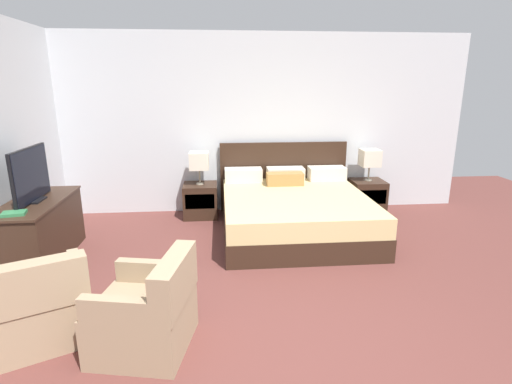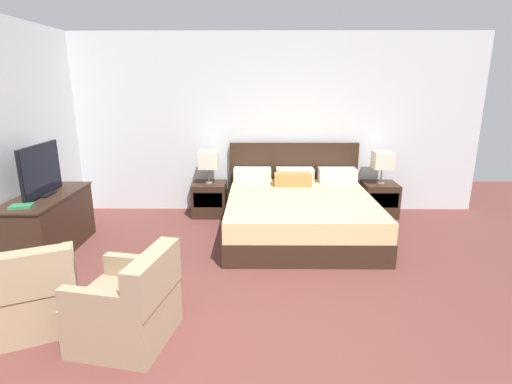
{
  "view_description": "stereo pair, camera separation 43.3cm",
  "coord_description": "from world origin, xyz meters",
  "px_view_note": "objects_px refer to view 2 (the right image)",
  "views": [
    {
      "loc": [
        -0.43,
        -2.4,
        1.99
      ],
      "look_at": [
        -0.03,
        2.07,
        0.75
      ],
      "focal_mm": 28.0,
      "sensor_mm": 36.0,
      "label": 1
    },
    {
      "loc": [
        -0.0,
        -2.42,
        1.99
      ],
      "look_at": [
        -0.03,
        2.07,
        0.75
      ],
      "focal_mm": 28.0,
      "sensor_mm": 36.0,
      "label": 2
    }
  ],
  "objects_px": {
    "armchair_companion": "(129,307)",
    "tv": "(41,171)",
    "bed": "(299,212)",
    "table_lamp_left": "(209,160)",
    "nightstand_left": "(210,199)",
    "nightstand_right": "(379,199)",
    "book_red_cover": "(22,206)",
    "armchair_by_window": "(33,296)",
    "dresser": "(49,223)",
    "table_lamp_right": "(383,160)"
  },
  "relations": [
    {
      "from": "bed",
      "to": "table_lamp_left",
      "type": "relative_size",
      "value": 4.37
    },
    {
      "from": "table_lamp_left",
      "to": "book_red_cover",
      "type": "height_order",
      "value": "table_lamp_left"
    },
    {
      "from": "bed",
      "to": "table_lamp_left",
      "type": "xyz_separation_m",
      "value": [
        -1.3,
        0.74,
        0.57
      ]
    },
    {
      "from": "table_lamp_right",
      "to": "dresser",
      "type": "height_order",
      "value": "table_lamp_right"
    },
    {
      "from": "dresser",
      "to": "table_lamp_right",
      "type": "bearing_deg",
      "value": 17.81
    },
    {
      "from": "nightstand_left",
      "to": "book_red_cover",
      "type": "xyz_separation_m",
      "value": [
        -1.75,
        -1.88,
        0.47
      ]
    },
    {
      "from": "table_lamp_left",
      "to": "armchair_by_window",
      "type": "xyz_separation_m",
      "value": [
        -1.12,
        -2.95,
        -0.58
      ]
    },
    {
      "from": "nightstand_left",
      "to": "armchair_companion",
      "type": "bearing_deg",
      "value": -94.86
    },
    {
      "from": "tv",
      "to": "armchair_companion",
      "type": "bearing_deg",
      "value": -48.86
    },
    {
      "from": "tv",
      "to": "book_red_cover",
      "type": "xyz_separation_m",
      "value": [
        0.0,
        -0.47,
        -0.28
      ]
    },
    {
      "from": "armchair_companion",
      "to": "nightstand_left",
      "type": "bearing_deg",
      "value": 85.14
    },
    {
      "from": "table_lamp_left",
      "to": "nightstand_left",
      "type": "bearing_deg",
      "value": -90.0
    },
    {
      "from": "armchair_companion",
      "to": "tv",
      "type": "bearing_deg",
      "value": 131.14
    },
    {
      "from": "nightstand_right",
      "to": "dresser",
      "type": "xyz_separation_m",
      "value": [
        -4.37,
        -1.4,
        0.11
      ]
    },
    {
      "from": "armchair_by_window",
      "to": "nightstand_right",
      "type": "bearing_deg",
      "value": 38.35
    },
    {
      "from": "table_lamp_right",
      "to": "nightstand_right",
      "type": "bearing_deg",
      "value": -90.0
    },
    {
      "from": "dresser",
      "to": "nightstand_left",
      "type": "bearing_deg",
      "value": 38.52
    },
    {
      "from": "dresser",
      "to": "armchair_companion",
      "type": "relative_size",
      "value": 1.65
    },
    {
      "from": "nightstand_right",
      "to": "tv",
      "type": "bearing_deg",
      "value": -162.12
    },
    {
      "from": "tv",
      "to": "armchair_companion",
      "type": "relative_size",
      "value": 1.01
    },
    {
      "from": "table_lamp_left",
      "to": "armchair_companion",
      "type": "bearing_deg",
      "value": -94.86
    },
    {
      "from": "nightstand_right",
      "to": "book_red_cover",
      "type": "xyz_separation_m",
      "value": [
        -4.36,
        -1.88,
        0.47
      ]
    },
    {
      "from": "nightstand_left",
      "to": "armchair_by_window",
      "type": "relative_size",
      "value": 0.55
    },
    {
      "from": "table_lamp_right",
      "to": "book_red_cover",
      "type": "height_order",
      "value": "table_lamp_right"
    },
    {
      "from": "table_lamp_right",
      "to": "dresser",
      "type": "xyz_separation_m",
      "value": [
        -4.37,
        -1.4,
        -0.5
      ]
    },
    {
      "from": "table_lamp_left",
      "to": "book_red_cover",
      "type": "bearing_deg",
      "value": -132.94
    },
    {
      "from": "nightstand_right",
      "to": "book_red_cover",
      "type": "height_order",
      "value": "book_red_cover"
    },
    {
      "from": "armchair_by_window",
      "to": "table_lamp_left",
      "type": "bearing_deg",
      "value": 69.27
    },
    {
      "from": "nightstand_left",
      "to": "table_lamp_left",
      "type": "bearing_deg",
      "value": 90.0
    },
    {
      "from": "table_lamp_right",
      "to": "dresser",
      "type": "bearing_deg",
      "value": -162.19
    },
    {
      "from": "bed",
      "to": "nightstand_right",
      "type": "xyz_separation_m",
      "value": [
        1.3,
        0.74,
        -0.04
      ]
    },
    {
      "from": "table_lamp_right",
      "to": "armchair_by_window",
      "type": "distance_m",
      "value": 4.78
    },
    {
      "from": "armchair_companion",
      "to": "table_lamp_right",
      "type": "bearing_deg",
      "value": 47.35
    },
    {
      "from": "dresser",
      "to": "armchair_companion",
      "type": "distance_m",
      "value": 2.28
    },
    {
      "from": "table_lamp_right",
      "to": "book_red_cover",
      "type": "relative_size",
      "value": 2.24
    },
    {
      "from": "book_red_cover",
      "to": "armchair_by_window",
      "type": "bearing_deg",
      "value": -59.03
    },
    {
      "from": "table_lamp_left",
      "to": "tv",
      "type": "relative_size",
      "value": 0.59
    },
    {
      "from": "dresser",
      "to": "armchair_by_window",
      "type": "height_order",
      "value": "armchair_by_window"
    },
    {
      "from": "nightstand_left",
      "to": "tv",
      "type": "height_order",
      "value": "tv"
    },
    {
      "from": "bed",
      "to": "tv",
      "type": "distance_m",
      "value": 3.21
    },
    {
      "from": "book_red_cover",
      "to": "dresser",
      "type": "bearing_deg",
      "value": 90.85
    },
    {
      "from": "nightstand_left",
      "to": "nightstand_right",
      "type": "bearing_deg",
      "value": 0.0
    },
    {
      "from": "bed",
      "to": "dresser",
      "type": "relative_size",
      "value": 1.59
    },
    {
      "from": "armchair_companion",
      "to": "table_lamp_left",
      "type": "bearing_deg",
      "value": 85.14
    },
    {
      "from": "bed",
      "to": "nightstand_left",
      "type": "distance_m",
      "value": 1.5
    },
    {
      "from": "tv",
      "to": "bed",
      "type": "bearing_deg",
      "value": 12.29
    },
    {
      "from": "nightstand_left",
      "to": "armchair_companion",
      "type": "xyz_separation_m",
      "value": [
        -0.26,
        -3.12,
        0.03
      ]
    },
    {
      "from": "nightstand_left",
      "to": "nightstand_right",
      "type": "height_order",
      "value": "same"
    },
    {
      "from": "nightstand_right",
      "to": "book_red_cover",
      "type": "relative_size",
      "value": 2.33
    },
    {
      "from": "bed",
      "to": "tv",
      "type": "height_order",
      "value": "tv"
    }
  ]
}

